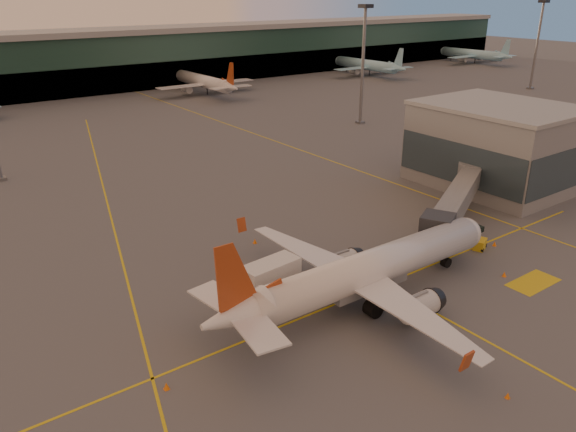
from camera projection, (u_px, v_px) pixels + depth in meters
ground at (384, 321)px, 52.01m from camera, size 600.00×600.00×0.00m
taxi_markings at (127, 202)px, 81.20m from camera, size 100.12×173.00×0.01m
terminal at (16, 66)px, 154.58m from camera, size 400.00×20.00×17.60m
gate_building at (497, 146)px, 86.03m from camera, size 18.40×22.40×12.60m
mast_east_near at (363, 56)px, 122.88m from camera, size 2.40×2.40×25.60m
mast_east_far at (538, 38)px, 167.00m from camera, size 2.40×2.40×25.60m
distant_aircraft_row at (88, 107)px, 146.05m from camera, size 350.00×34.00×13.00m
main_airplane at (364, 272)px, 53.82m from camera, size 34.36×30.86×10.39m
jet_bridge at (459, 196)px, 72.76m from camera, size 24.52×14.59×5.37m
catering_truck at (271, 280)px, 54.04m from camera, size 6.00×3.05×4.50m
gpu_cart at (480, 244)px, 66.32m from camera, size 2.33×1.90×1.18m
pushback_tug at (442, 212)px, 75.79m from camera, size 3.27×2.45×1.50m
cone_nose at (495, 244)px, 67.17m from camera, size 0.46×0.46×0.59m
cone_tail at (166, 386)px, 43.11m from camera, size 0.48×0.48×0.61m
cone_wing_right at (508, 395)px, 42.20m from camera, size 0.38×0.38×0.49m
cone_wing_left at (255, 241)px, 67.86m from camera, size 0.47×0.47×0.60m
cone_fwd at (504, 274)px, 60.02m from camera, size 0.45×0.45×0.57m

